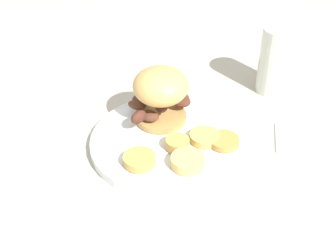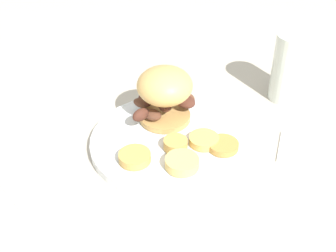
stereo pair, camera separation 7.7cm
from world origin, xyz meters
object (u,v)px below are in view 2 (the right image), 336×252
(drinking_glass, at_px, (290,67))
(fork, at_px, (19,200))
(sandwich, at_px, (165,92))
(dinner_plate, at_px, (168,141))

(drinking_glass, bearing_deg, fork, -135.86)
(fork, relative_size, drinking_glass, 0.98)
(sandwich, bearing_deg, fork, -127.04)
(drinking_glass, bearing_deg, sandwich, -145.72)
(sandwich, bearing_deg, drinking_glass, 34.28)
(fork, bearing_deg, dinner_plate, 42.61)
(dinner_plate, distance_m, sandwich, 0.08)
(dinner_plate, bearing_deg, fork, -137.39)
(dinner_plate, relative_size, drinking_glass, 1.96)
(fork, distance_m, drinking_glass, 0.53)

